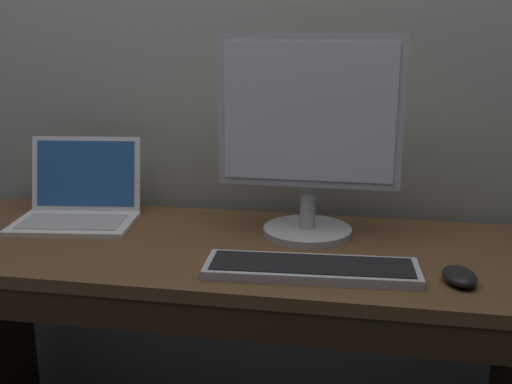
{
  "coord_description": "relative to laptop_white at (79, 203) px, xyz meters",
  "views": [
    {
      "loc": [
        0.34,
        -1.41,
        1.26
      ],
      "look_at": [
        0.08,
        0.0,
        0.88
      ],
      "focal_mm": 42.47,
      "sensor_mm": 36.0,
      "label": 1
    }
  ],
  "objects": [
    {
      "name": "external_monitor",
      "position": [
        0.65,
        -0.02,
        0.23
      ],
      "size": [
        0.46,
        0.23,
        0.52
      ],
      "color": "#B7B7BC",
      "rests_on": "desk"
    },
    {
      "name": "computer_mouse",
      "position": [
        1.0,
        -0.27,
        -0.04
      ],
      "size": [
        0.09,
        0.11,
        0.03
      ],
      "primitive_type": "ellipsoid",
      "rotation": [
        0.0,
        0.0,
        0.19
      ],
      "color": "black",
      "rests_on": "desk"
    },
    {
      "name": "wired_keyboard",
      "position": [
        0.69,
        -0.27,
        -0.04
      ],
      "size": [
        0.48,
        0.17,
        0.02
      ],
      "color": "#BCBCC1",
      "rests_on": "desk"
    },
    {
      "name": "desk",
      "position": [
        0.45,
        -0.13,
        -0.28
      ],
      "size": [
        1.57,
        0.59,
        0.74
      ],
      "color": "brown",
      "rests_on": "ground"
    },
    {
      "name": "laptop_white",
      "position": [
        0.0,
        0.0,
        0.0
      ],
      "size": [
        0.35,
        0.3,
        0.22
      ],
      "color": "white",
      "rests_on": "desk"
    }
  ]
}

